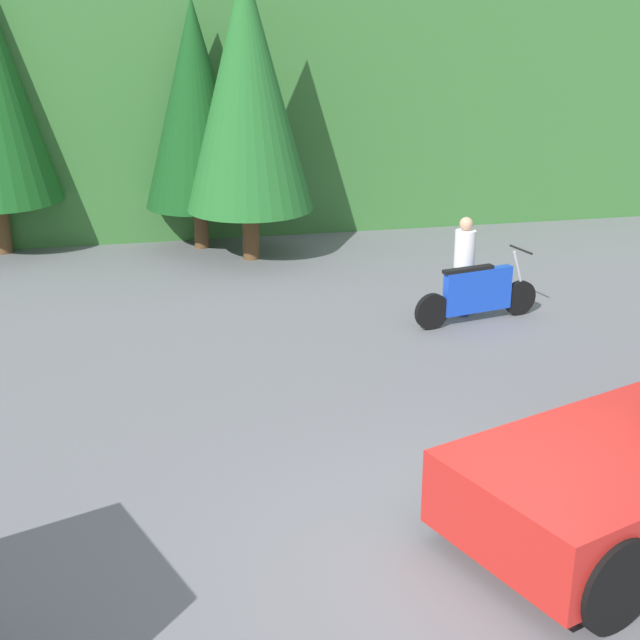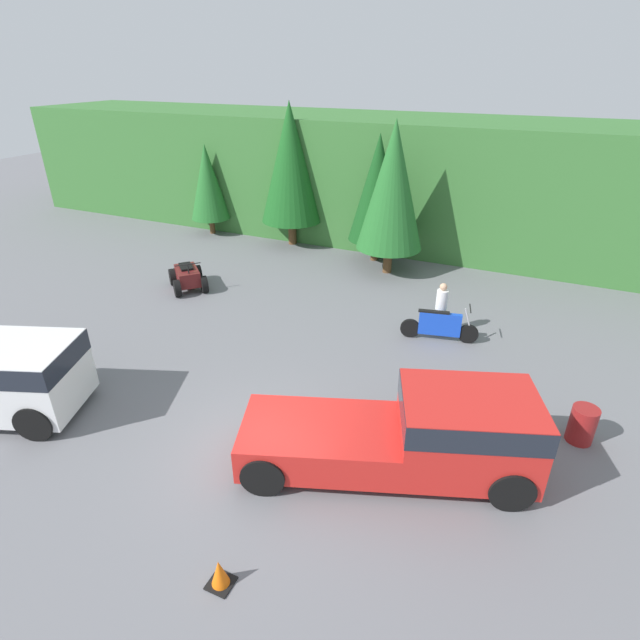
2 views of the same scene
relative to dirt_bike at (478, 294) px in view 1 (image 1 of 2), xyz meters
The scene contains 6 objects.
ground_plane 6.88m from the dirt_bike, 110.00° to the right, with size 80.00×80.00×0.00m, color slate.
hillside_backdrop 10.09m from the dirt_bike, 103.80° to the left, with size 44.00×6.00×5.48m.
tree_mid_right 7.62m from the dirt_bike, 124.81° to the left, with size 2.31×2.31×5.24m.
tree_right 6.43m from the dirt_bike, 123.58° to the left, with size 2.60×2.60×5.91m.
dirt_bike is the anchor object (origin of this frame).
rider_person 0.63m from the dirt_bike, 102.44° to the left, with size 0.36×0.37×1.71m.
Camera 1 is at (-3.27, -6.86, 5.09)m, focal length 50.00 mm.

